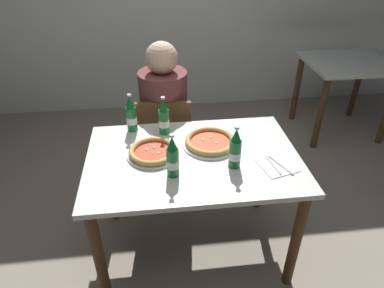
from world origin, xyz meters
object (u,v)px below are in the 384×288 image
Objects in this scene: beer_bottle_center at (173,158)px; beer_bottle_right at (164,118)px; dining_table_main at (193,172)px; napkin_with_cutlery at (277,165)px; pizza_margherita_near at (210,142)px; diner_seated at (165,125)px; chair_behind_table at (165,140)px; dining_table_background at (346,77)px; beer_bottle_left at (131,115)px; beer_bottle_extra at (235,150)px; pizza_marinara_far at (153,152)px.

beer_bottle_center is 1.00× the size of beer_bottle_right.
dining_table_main is 0.48m from napkin_with_cutlery.
dining_table_main is at bearing -138.03° from pizza_margherita_near.
beer_bottle_center is (0.01, -0.81, 0.27)m from diner_seated.
dining_table_main is at bearing 161.92° from napkin_with_cutlery.
chair_behind_table is 1.06× the size of dining_table_background.
beer_bottle_left is at bearing -123.22° from diner_seated.
beer_bottle_left is at bearing 135.98° from dining_table_main.
dining_table_background is at bearing 51.08° from napkin_with_cutlery.
pizza_margherita_near is at bearing 41.97° from dining_table_main.
beer_bottle_right is at bearing 146.99° from pizza_margherita_near.
napkin_with_cutlery is at bearing -31.25° from beer_bottle_left.
beer_bottle_right is 0.73m from napkin_with_cutlery.
pizza_margherita_near is at bearing 120.00° from chair_behind_table.
pizza_margherita_near is 0.52m from beer_bottle_left.
diner_seated is 4.89× the size of beer_bottle_extra.
pizza_marinara_far reaches higher than dining_table_main.
beer_bottle_right is at bearing 91.82° from chair_behind_table.
dining_table_main is 0.68m from diner_seated.
beer_bottle_left reaches higher than dining_table_main.
beer_bottle_right reaches higher than pizza_margherita_near.
pizza_margherita_near is at bearing -26.55° from beer_bottle_left.
pizza_margherita_near is at bearing 113.09° from beer_bottle_extra.
beer_bottle_left is 0.21m from beer_bottle_right.
napkin_with_cutlery is (-1.22, -1.51, 0.16)m from dining_table_background.
pizza_margherita_near reaches higher than dining_table_main.
beer_bottle_center is (-1.79, -1.52, 0.26)m from dining_table_background.
pizza_marinara_far is (-0.09, -0.57, 0.29)m from chair_behind_table.
dining_table_background is at bearing 39.21° from pizza_margherita_near.
diner_seated is at bearing -158.50° from dining_table_background.
napkin_with_cutlery is (0.57, 0.01, -0.10)m from beer_bottle_center.
beer_bottle_left is (-0.21, -0.28, 0.37)m from chair_behind_table.
pizza_margherita_near is (0.25, -0.51, 0.29)m from chair_behind_table.
beer_bottle_left and beer_bottle_extra have the same top height.
dining_table_main is at bearing 150.80° from beer_bottle_extra.
beer_bottle_left is at bearing 112.51° from pizza_marinara_far.
dining_table_background is 2.31m from pizza_marinara_far.
diner_seated is 0.86m from beer_bottle_center.
diner_seated reaches higher than chair_behind_table.
chair_behind_table is 1.96m from dining_table_background.
dining_table_main is at bearing 106.18° from chair_behind_table.
pizza_marinara_far is at bearing 170.16° from dining_table_main.
beer_bottle_center is 0.43m from beer_bottle_right.
chair_behind_table is 3.44× the size of beer_bottle_extra.
beer_bottle_center is (0.10, -0.19, 0.08)m from pizza_marinara_far.
beer_bottle_center is at bearing -128.91° from dining_table_main.
beer_bottle_left is at bearing 114.50° from beer_bottle_center.
dining_table_background is 2.72× the size of pizza_marinara_far.
dining_table_background is (1.80, 0.76, 0.11)m from chair_behind_table.
pizza_marinara_far is at bearing 84.94° from chair_behind_table.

